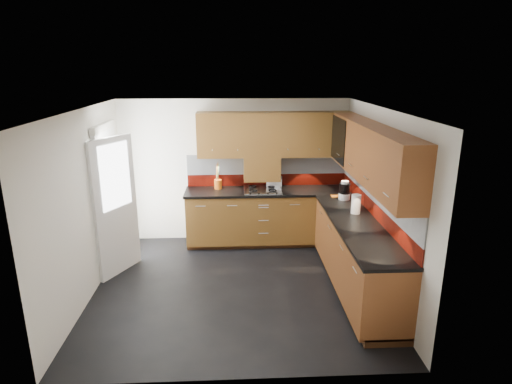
{
  "coord_description": "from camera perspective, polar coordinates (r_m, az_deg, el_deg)",
  "views": [
    {
      "loc": [
        0.0,
        -5.25,
        2.91
      ],
      "look_at": [
        0.3,
        0.65,
        1.16
      ],
      "focal_mm": 30.0,
      "sensor_mm": 36.0,
      "label": 1
    }
  ],
  "objects": [
    {
      "name": "glass_cabinet",
      "position": [
        6.62,
        12.16,
        7.06
      ],
      "size": [
        0.32,
        0.8,
        0.66
      ],
      "color": "black",
      "rests_on": "room"
    },
    {
      "name": "food_processor",
      "position": [
        6.66,
        11.72,
        0.13
      ],
      "size": [
        0.17,
        0.17,
        0.29
      ],
      "color": "white",
      "rests_on": "countertop"
    },
    {
      "name": "countertop",
      "position": [
        6.36,
        6.75,
        -1.85
      ],
      "size": [
        2.72,
        3.22,
        0.04
      ],
      "color": "black",
      "rests_on": "base_cabinets"
    },
    {
      "name": "back_door",
      "position": [
        6.53,
        -18.62,
        -1.09
      ],
      "size": [
        0.42,
        1.19,
        2.04
      ],
      "color": "white",
      "rests_on": "room"
    },
    {
      "name": "orange_cloth",
      "position": [
        6.81,
        10.5,
        -0.55
      ],
      "size": [
        0.12,
        0.11,
        0.01
      ],
      "primitive_type": "cube",
      "rotation": [
        0.0,
        0.0,
        0.0
      ],
      "color": "orange",
      "rests_on": "countertop"
    },
    {
      "name": "extractor_hood",
      "position": [
        7.09,
        0.79,
        3.2
      ],
      "size": [
        0.6,
        0.33,
        0.4
      ],
      "primitive_type": "cube",
      "color": "brown",
      "rests_on": "room"
    },
    {
      "name": "utensil_pot",
      "position": [
        7.12,
        -5.1,
        1.2
      ],
      "size": [
        0.13,
        0.13,
        0.45
      ],
      "color": "orange",
      "rests_on": "countertop"
    },
    {
      "name": "room",
      "position": [
        5.43,
        -2.83,
        1.43
      ],
      "size": [
        4.0,
        3.8,
        2.64
      ],
      "color": "black"
    },
    {
      "name": "paper_towel",
      "position": [
        6.06,
        13.19,
        -1.58
      ],
      "size": [
        0.13,
        0.13,
        0.27
      ],
      "primitive_type": "cylinder",
      "rotation": [
        0.0,
        0.0,
        0.03
      ],
      "color": "white",
      "rests_on": "countertop"
    },
    {
      "name": "base_cabinets",
      "position": [
        6.54,
        6.7,
        -5.81
      ],
      "size": [
        2.7,
        3.2,
        0.95
      ],
      "color": "brown",
      "rests_on": "room"
    },
    {
      "name": "backsplash",
      "position": [
        6.53,
        8.44,
        1.23
      ],
      "size": [
        2.7,
        3.2,
        0.54
      ],
      "color": "maroon",
      "rests_on": "countertop"
    },
    {
      "name": "upper_cabinets",
      "position": [
        6.24,
        8.52,
        6.44
      ],
      "size": [
        2.5,
        3.2,
        0.72
      ],
      "color": "brown",
      "rests_on": "room"
    },
    {
      "name": "toaster",
      "position": [
        7.18,
        2.47,
        1.31
      ],
      "size": [
        0.28,
        0.19,
        0.19
      ],
      "color": "silver",
      "rests_on": "countertop"
    },
    {
      "name": "gas_hob",
      "position": [
        7.01,
        0.87,
        0.31
      ],
      "size": [
        0.61,
        0.53,
        0.05
      ],
      "color": "silver",
      "rests_on": "countertop"
    }
  ]
}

